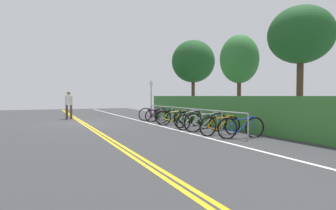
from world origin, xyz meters
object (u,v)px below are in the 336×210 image
object	(u,v)px
bicycle_6	(206,122)
tree_mid	(239,59)
tree_far_right	(301,36)
sign_post_near	(151,96)
bicycle_5	(194,122)
bicycle_7	(220,126)
bicycle_8	(241,128)
bicycle_4	(188,119)
bicycle_0	(153,114)
bike_rack	(185,113)
pedestrian	(69,103)
tree_near_left	(193,62)
bicycle_2	(171,117)
bicycle_1	(161,116)
bicycle_3	(175,118)

from	to	relation	value
bicycle_6	tree_mid	world-z (taller)	tree_mid
tree_far_right	sign_post_near	bearing A→B (deg)	-153.18
bicycle_5	bicycle_7	distance (m)	1.87
bicycle_6	bicycle_8	size ratio (longest dim) A/B	1.04
bicycle_4	bicycle_5	size ratio (longest dim) A/B	1.01
bicycle_0	bicycle_6	world-z (taller)	bicycle_6
bike_rack	pedestrian	world-z (taller)	pedestrian
bicycle_8	bicycle_6	bearing A→B (deg)	-175.46
tree_near_left	tree_far_right	world-z (taller)	tree_near_left
bicycle_2	tree_far_right	bearing A→B (deg)	41.01
bicycle_1	pedestrian	xyz separation A→B (m)	(-3.92, -4.43, 0.65)
bicycle_0	sign_post_near	size ratio (longest dim) A/B	0.72
pedestrian	tree_near_left	bearing A→B (deg)	86.57
pedestrian	tree_mid	bearing A→B (deg)	56.51
tree_near_left	bicycle_3	bearing A→B (deg)	-37.22
bicycle_2	bicycle_8	bearing A→B (deg)	-0.14
bicycle_5	bicycle_6	size ratio (longest dim) A/B	0.95
bicycle_6	bike_rack	bearing A→B (deg)	178.05
bicycle_1	bike_rack	bearing A→B (deg)	-0.10
bicycle_0	bicycle_7	world-z (taller)	bicycle_0
bicycle_2	bicycle_7	size ratio (longest dim) A/B	0.91
pedestrian	sign_post_near	xyz separation A→B (m)	(1.86, 4.63, 0.43)
bicycle_2	bicycle_3	bearing A→B (deg)	-13.20
bicycle_4	tree_near_left	distance (m)	8.17
bike_rack	bicycle_8	xyz separation A→B (m)	(3.77, 0.09, -0.29)
bicycle_4	tree_far_right	bearing A→B (deg)	56.20
bicycle_1	bicycle_2	bearing A→B (deg)	5.89
bicycle_1	pedestrian	size ratio (longest dim) A/B	1.01
bicycle_6	bicycle_0	bearing A→B (deg)	-179.30
bicycle_4	bicycle_5	bearing A→B (deg)	-13.40
tree_mid	bicycle_2	bearing A→B (deg)	-99.35
tree_far_right	tree_mid	bearing A→B (deg)	-178.79
bicycle_2	bicycle_3	world-z (taller)	bicycle_3
bicycle_6	bicycle_8	distance (m)	1.97
bicycle_0	sign_post_near	world-z (taller)	sign_post_near
tree_far_right	bicycle_0	bearing A→B (deg)	-146.66
bicycle_6	tree_near_left	bearing A→B (deg)	153.55
bicycle_5	bicycle_8	distance (m)	2.77
bicycle_4	bicycle_7	world-z (taller)	bicycle_4
sign_post_near	pedestrian	bearing A→B (deg)	-111.87
bicycle_7	bicycle_4	bearing A→B (deg)	175.44
bicycle_6	tree_mid	size ratio (longest dim) A/B	0.38
bike_rack	bicycle_4	xyz separation A→B (m)	(0.07, 0.11, -0.28)
bicycle_6	bicycle_7	distance (m)	1.07
bicycle_7	tree_far_right	world-z (taller)	tree_far_right
bicycle_7	sign_post_near	distance (m)	7.84
bicycle_3	bicycle_7	size ratio (longest dim) A/B	0.99
bicycle_2	bicycle_4	bearing A→B (deg)	0.10
bicycle_2	bicycle_5	world-z (taller)	bicycle_2
bicycle_5	tree_mid	world-z (taller)	tree_mid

